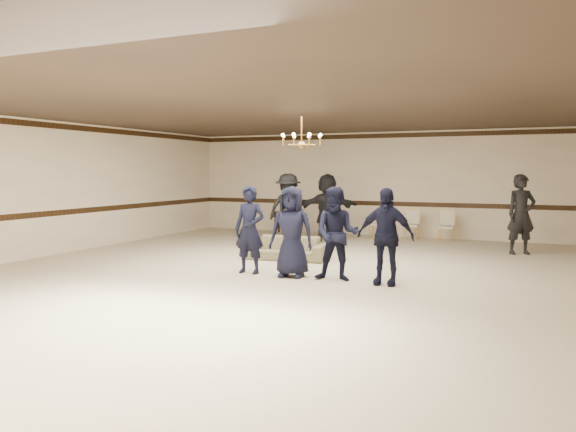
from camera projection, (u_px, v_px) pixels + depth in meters
name	position (u px, v px, depth m)	size (l,w,h in m)	color
room	(282.00, 192.00, 10.78)	(12.01, 14.01, 3.21)	beige
chair_rail	(375.00, 203.00, 17.20)	(12.00, 0.02, 0.14)	black
crown_molding	(376.00, 136.00, 17.03)	(12.00, 0.02, 0.14)	black
chandelier	(302.00, 129.00, 11.59)	(0.94, 0.94, 0.89)	#B08238
boy_a	(250.00, 230.00, 10.86)	(0.63, 0.41, 1.72)	black
boy_b	(292.00, 232.00, 10.49)	(0.84, 0.55, 1.72)	black
boy_c	(337.00, 234.00, 10.13)	(0.84, 0.65, 1.72)	black
boy_d	(385.00, 236.00, 9.77)	(1.01, 0.42, 1.72)	black
settee	(287.00, 248.00, 12.57)	(1.79, 0.70, 0.52)	#6B6647
adult_left	(288.00, 208.00, 15.46)	(1.25, 0.72, 1.93)	black
adult_mid	(327.00, 208.00, 15.74)	(1.79, 0.57, 1.93)	black
adult_right	(521.00, 214.00, 13.32)	(0.70, 0.46, 1.93)	black
banquet_chair_left	(377.00, 224.00, 16.45)	(0.43, 0.43, 0.88)	beige
banquet_chair_mid	(411.00, 225.00, 16.05)	(0.43, 0.43, 0.88)	beige
banquet_chair_right	(446.00, 226.00, 15.65)	(0.43, 0.43, 0.88)	beige
console_table	(288.00, 222.00, 17.85)	(0.84, 0.35, 0.70)	black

